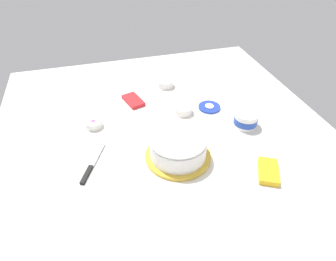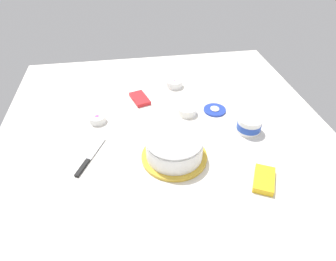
% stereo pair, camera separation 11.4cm
% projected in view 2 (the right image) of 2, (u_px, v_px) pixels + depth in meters
% --- Properties ---
extents(ground_plane, '(1.54, 1.54, 0.00)m').
position_uv_depth(ground_plane, '(165.00, 126.00, 1.38)').
color(ground_plane, silver).
extents(frosted_cake, '(0.27, 0.27, 0.12)m').
position_uv_depth(frosted_cake, '(174.00, 148.00, 1.18)').
color(frosted_cake, gold).
rests_on(frosted_cake, ground_plane).
extents(frosting_tub, '(0.11, 0.11, 0.07)m').
position_uv_depth(frosting_tub, '(249.00, 125.00, 1.33)').
color(frosting_tub, white).
rests_on(frosting_tub, ground_plane).
extents(frosting_tub_lid, '(0.11, 0.11, 0.02)m').
position_uv_depth(frosting_tub_lid, '(215.00, 110.00, 1.48)').
color(frosting_tub_lid, '#233DAD').
rests_on(frosting_tub_lid, ground_plane).
extents(spreading_knife, '(0.22, 0.12, 0.01)m').
position_uv_depth(spreading_knife, '(88.00, 160.00, 1.20)').
color(spreading_knife, silver).
rests_on(spreading_knife, ground_plane).
extents(sprinkle_bowl_pink, '(0.09, 0.09, 0.04)m').
position_uv_depth(sprinkle_bowl_pink, '(174.00, 83.00, 1.66)').
color(sprinkle_bowl_pink, white).
rests_on(sprinkle_bowl_pink, ground_plane).
extents(sprinkle_bowl_rainbow, '(0.08, 0.08, 0.03)m').
position_uv_depth(sprinkle_bowl_rainbow, '(97.00, 119.00, 1.40)').
color(sprinkle_bowl_rainbow, white).
rests_on(sprinkle_bowl_rainbow, ground_plane).
extents(sprinkle_bowl_blue, '(0.09, 0.09, 0.04)m').
position_uv_depth(sprinkle_bowl_blue, '(187.00, 110.00, 1.45)').
color(sprinkle_bowl_blue, white).
rests_on(sprinkle_bowl_blue, ground_plane).
extents(candy_box_lower, '(0.15, 0.13, 0.03)m').
position_uv_depth(candy_box_lower, '(264.00, 180.00, 1.11)').
color(candy_box_lower, yellow).
rests_on(candy_box_lower, ground_plane).
extents(candy_box_upper, '(0.15, 0.11, 0.02)m').
position_uv_depth(candy_box_upper, '(140.00, 99.00, 1.56)').
color(candy_box_upper, red).
rests_on(candy_box_upper, ground_plane).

